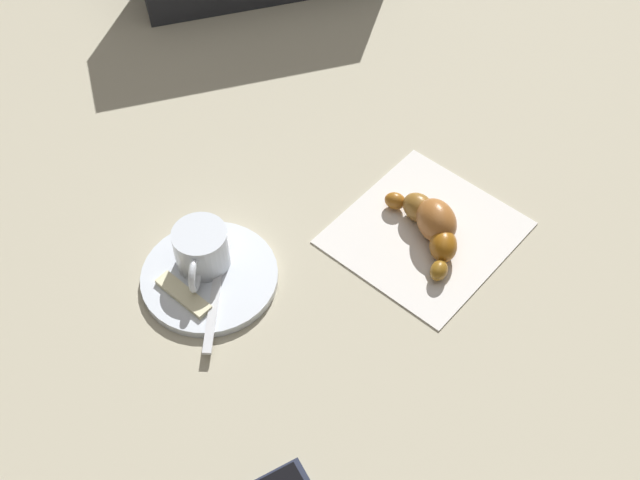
# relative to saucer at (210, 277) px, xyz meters

# --- Properties ---
(ground_plane) EXTENTS (1.80, 1.80, 0.00)m
(ground_plane) POSITION_rel_saucer_xyz_m (0.10, -0.06, -0.01)
(ground_plane) COLOR #B1A98E
(saucer) EXTENTS (0.14, 0.14, 0.01)m
(saucer) POSITION_rel_saucer_xyz_m (0.00, 0.00, 0.00)
(saucer) COLOR silver
(saucer) RESTS_ON ground
(espresso_cup) EXTENTS (0.07, 0.07, 0.05)m
(espresso_cup) POSITION_rel_saucer_xyz_m (0.00, 0.02, 0.03)
(espresso_cup) COLOR silver
(espresso_cup) RESTS_ON saucer
(teaspoon) EXTENTS (0.10, 0.12, 0.01)m
(teaspoon) POSITION_rel_saucer_xyz_m (0.01, -0.01, 0.01)
(teaspoon) COLOR silver
(teaspoon) RESTS_ON saucer
(sugar_packet) EXTENTS (0.03, 0.07, 0.01)m
(sugar_packet) POSITION_rel_saucer_xyz_m (-0.04, -0.01, 0.01)
(sugar_packet) COLOR beige
(sugar_packet) RESTS_ON saucer
(napkin) EXTENTS (0.22, 0.20, 0.00)m
(napkin) POSITION_rel_saucer_xyz_m (0.22, -0.09, -0.00)
(napkin) COLOR silver
(napkin) RESTS_ON ground
(croissant) EXTENTS (0.08, 0.13, 0.04)m
(croissant) POSITION_rel_saucer_xyz_m (0.22, -0.10, 0.02)
(croissant) COLOR #8D5E1A
(croissant) RESTS_ON napkin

